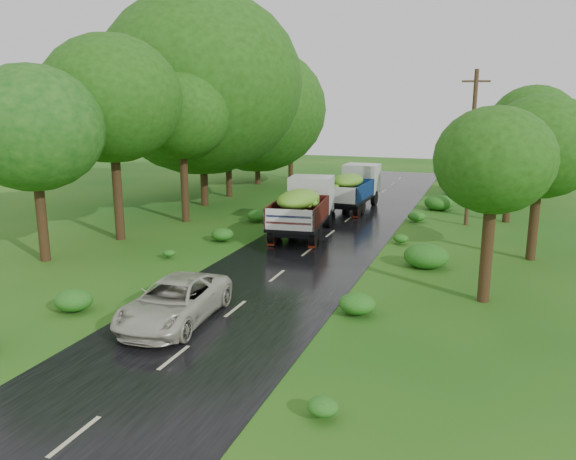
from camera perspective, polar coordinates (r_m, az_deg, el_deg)
The scene contains 10 objects.
ground at distance 16.29m, azimuth -11.51°, elevation -12.63°, with size 120.00×120.00×0.00m, color #114E10.
road at distance 20.36m, azimuth -4.17°, elevation -7.07°, with size 6.50×80.00×0.02m, color black.
road_lines at distance 21.22m, azimuth -3.07°, elevation -6.18°, with size 0.12×69.60×0.00m.
truck_near at distance 29.99m, azimuth 1.65°, elevation 2.62°, with size 3.18×7.02×2.85m.
truck_far at distance 37.38m, azimuth 6.69°, elevation 4.51°, with size 2.55×6.68×2.77m.
car at distance 18.48m, azimuth -11.45°, elevation -7.11°, with size 2.28×4.94×1.37m, color beige.
utility_pole at distance 33.42m, azimuth 18.14°, elevation 8.02°, with size 1.51×0.44×8.71m.
trees_left at distance 39.82m, azimuth -7.53°, elevation 12.61°, with size 6.15×33.48×10.49m.
trees_right at distance 35.59m, azimuth 22.86°, elevation 8.89°, with size 5.50×32.33×7.02m.
shrubs at distance 28.38m, azimuth 3.22°, elevation -0.59°, with size 11.90×44.00×0.70m.
Camera 1 is at (7.88, -12.45, 6.93)m, focal length 35.00 mm.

